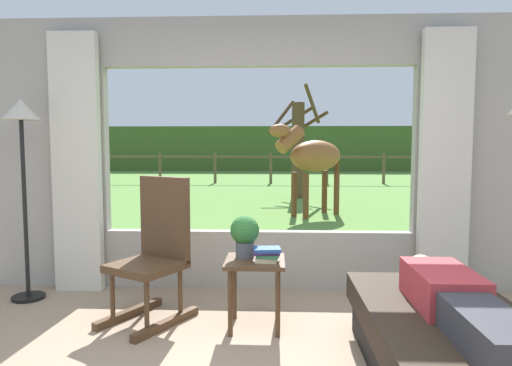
{
  "coord_description": "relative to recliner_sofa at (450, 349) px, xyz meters",
  "views": [
    {
      "loc": [
        0.16,
        -2.04,
        1.37
      ],
      "look_at": [
        0.0,
        1.8,
        1.05
      ],
      "focal_mm": 31.87,
      "sensor_mm": 36.0,
      "label": 1
    }
  ],
  "objects": [
    {
      "name": "horse",
      "position": [
        -0.27,
        6.17,
        0.94
      ],
      "size": [
        1.6,
        1.45,
        1.73
      ],
      "rotation": [
        0.0,
        0.0,
        2.28
      ],
      "color": "brown",
      "rests_on": "outdoor_pasture_lawn"
    },
    {
      "name": "back_wall_with_window",
      "position": [
        -1.15,
        1.78,
        1.03
      ],
      "size": [
        5.2,
        0.12,
        2.55
      ],
      "color": "#9E998E",
      "rests_on": "ground_plane"
    },
    {
      "name": "rocking_chair",
      "position": [
        -1.93,
        0.95,
        0.33
      ],
      "size": [
        0.74,
        0.82,
        1.12
      ],
      "rotation": [
        0.0,
        0.0,
        -0.51
      ],
      "color": "#4C331E",
      "rests_on": "ground_plane"
    },
    {
      "name": "potted_plant",
      "position": [
        -1.22,
        0.86,
        0.48
      ],
      "size": [
        0.22,
        0.22,
        0.32
      ],
      "color": "#4C5156",
      "rests_on": "side_table"
    },
    {
      "name": "reclining_person",
      "position": [
        0.0,
        -0.05,
        0.3
      ],
      "size": [
        0.34,
        1.43,
        0.22
      ],
      "rotation": [
        0.0,
        0.0,
        -0.0
      ],
      "color": "#B23338",
      "rests_on": "recliner_sofa"
    },
    {
      "name": "pasture_tree",
      "position": [
        -0.41,
        9.26,
        1.15
      ],
      "size": [
        1.59,
        1.37,
        2.87
      ],
      "color": "#4C3823",
      "rests_on": "outdoor_pasture_lawn"
    },
    {
      "name": "recliner_sofa",
      "position": [
        0.0,
        0.0,
        0.0
      ],
      "size": [
        0.91,
        1.7,
        0.42
      ],
      "rotation": [
        0.0,
        0.0,
        -0.0
      ],
      "color": "black",
      "rests_on": "ground_plane"
    },
    {
      "name": "distant_hill_ridge",
      "position": [
        -1.15,
        22.52,
        0.98
      ],
      "size": [
        36.0,
        2.0,
        2.4
      ],
      "primitive_type": "cube",
      "color": "#3F5D27",
      "rests_on": "ground_plane"
    },
    {
      "name": "book_stack",
      "position": [
        -1.05,
        0.74,
        0.36
      ],
      "size": [
        0.22,
        0.17,
        0.1
      ],
      "color": "beige",
      "rests_on": "side_table"
    },
    {
      "name": "curtain_panel_left",
      "position": [
        -2.84,
        1.64,
        0.98
      ],
      "size": [
        0.44,
        0.1,
        2.4
      ],
      "primitive_type": "cube",
      "color": "beige",
      "rests_on": "ground_plane"
    },
    {
      "name": "side_table",
      "position": [
        -1.14,
        0.8,
        0.21
      ],
      "size": [
        0.44,
        0.44,
        0.52
      ],
      "color": "#4C331E",
      "rests_on": "ground_plane"
    },
    {
      "name": "outdoor_pasture_lawn",
      "position": [
        -1.15,
        12.68,
        -0.21
      ],
      "size": [
        36.0,
        21.68,
        0.02
      ],
      "primitive_type": "cube",
      "color": "#568438",
      "rests_on": "ground_plane"
    },
    {
      "name": "floor_lamp_left",
      "position": [
        -3.19,
        1.35,
        1.21
      ],
      "size": [
        0.32,
        0.32,
        1.77
      ],
      "color": "black",
      "rests_on": "ground_plane"
    },
    {
      "name": "curtain_panel_right",
      "position": [
        0.54,
        1.64,
        0.98
      ],
      "size": [
        0.44,
        0.1,
        2.4
      ],
      "primitive_type": "cube",
      "color": "beige",
      "rests_on": "ground_plane"
    },
    {
      "name": "pasture_fence_line",
      "position": [
        -1.15,
        13.69,
        0.53
      ],
      "size": [
        16.1,
        0.1,
        1.1
      ],
      "color": "brown",
      "rests_on": "outdoor_pasture_lawn"
    }
  ]
}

